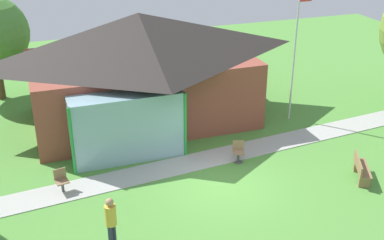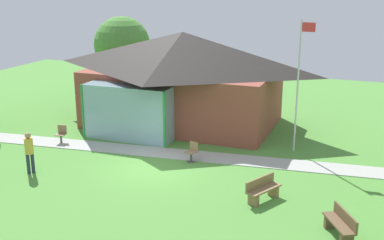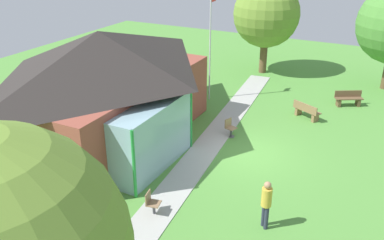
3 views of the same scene
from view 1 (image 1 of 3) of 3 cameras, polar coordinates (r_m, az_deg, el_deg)
The scene contains 8 objects.
ground_plane at distance 18.33m, azimuth 3.36°, elevation -7.25°, with size 44.00×44.00×0.00m, color #54933D.
pavilion at distance 22.43m, azimuth -6.02°, elevation 6.10°, with size 10.75×7.67×4.97m.
footpath at distance 19.77m, azimuth 1.36°, elevation -4.60°, with size 20.94×1.30×0.03m, color #ADADA8.
flagpole at distance 22.63m, azimuth 11.80°, elevation 7.77°, with size 0.64×0.08×6.01m.
bench_mid_right at distance 19.38m, azimuth 18.87°, elevation -5.39°, with size 1.07×1.54×0.84m.
patio_chair_west at distance 18.20m, azimuth -14.77°, elevation -6.83°, with size 0.52×0.52×0.86m.
patio_chair_lawn_spare at distance 19.58m, azimuth 5.34°, elevation -3.68°, with size 0.56×0.56×0.86m.
visitor_strolling_lawn at distance 14.90m, azimuth -9.31°, elevation -11.23°, with size 0.34×0.34×1.74m.
Camera 1 is at (-6.13, -14.31, 9.67)m, focal length 46.39 mm.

